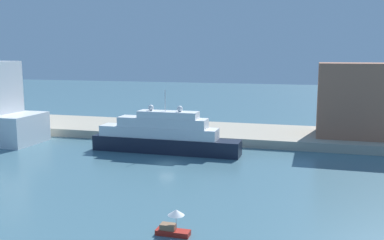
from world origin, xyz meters
TOP-DOWN VIEW (x-y plane):
  - ground at (0.00, 0.00)m, footprint 400.00×400.00m
  - quay_dock at (0.00, 25.93)m, footprint 110.00×19.86m
  - large_yacht at (-3.38, 7.87)m, footprint 28.66×4.31m
  - small_motorboat at (10.30, -27.46)m, footprint 3.58×1.74m
  - harbor_building at (32.32, 25.80)m, footprint 15.47×11.54m
  - parked_car at (-15.07, 22.65)m, footprint 4.07×1.89m
  - person_figure at (-11.75, 23.55)m, footprint 0.36×0.36m
  - mooring_bollard at (1.88, 17.38)m, footprint 0.55×0.55m

SIDE VIEW (x-z plane):
  - ground at x=0.00m, z-range 0.00..0.00m
  - quay_dock at x=0.00m, z-range 0.00..1.77m
  - small_motorboat at x=10.30m, z-range -0.25..2.56m
  - mooring_bollard at x=1.88m, z-range 1.77..2.62m
  - parked_car at x=-15.07m, z-range 1.66..3.12m
  - person_figure at x=-11.75m, z-range 1.71..3.45m
  - large_yacht at x=-3.38m, z-range -2.77..9.17m
  - harbor_building at x=32.32m, z-range 1.77..16.77m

